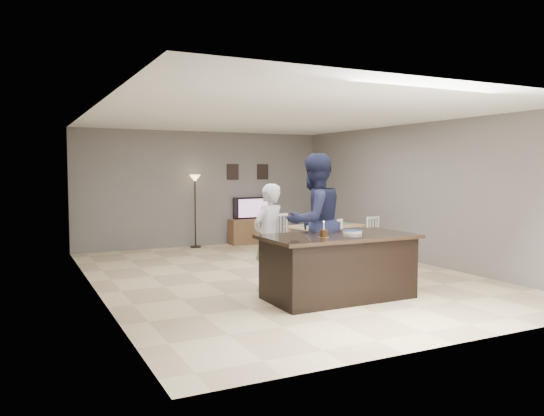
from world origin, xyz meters
name	(u,v)px	position (x,y,z in m)	size (l,w,h in m)	color
floor	(280,275)	(0.00, 0.00, 0.00)	(8.00, 8.00, 0.00)	beige
room_shell	(280,177)	(0.00, 0.00, 1.68)	(8.00, 8.00, 8.00)	slate
kitchen_island	(338,266)	(0.00, -1.80, 0.45)	(2.15, 1.10, 0.90)	black
tv_console	(253,231)	(1.20, 3.77, 0.30)	(1.20, 0.40, 0.60)	brown
television	(252,208)	(1.20, 3.84, 0.86)	(0.91, 0.12, 0.53)	black
tv_screen_glow	(254,208)	(1.20, 3.76, 0.87)	(0.78, 0.78, 0.00)	#E45019
picture_frames	(248,172)	(1.15, 3.98, 1.75)	(1.10, 0.02, 0.38)	black
doorway	(128,222)	(-2.99, -2.30, 1.26)	(0.00, 2.10, 2.65)	black
woman	(269,237)	(-0.66, -0.92, 0.80)	(0.58, 0.38, 1.60)	#BBBBBF
man	(314,222)	(0.00, -1.15, 1.02)	(0.99, 0.77, 2.05)	#191E39
birthday_cake	(324,233)	(-0.33, -1.94, 0.95)	(0.14, 0.14, 0.22)	gold
plate_stack	(352,232)	(0.27, -1.74, 0.92)	(0.29, 0.29, 0.04)	white
dining_table	(325,231)	(1.57, 1.05, 0.57)	(1.69, 1.89, 0.90)	tan
floor_lamp	(195,191)	(-0.27, 3.79, 1.31)	(0.25, 0.25, 1.69)	black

